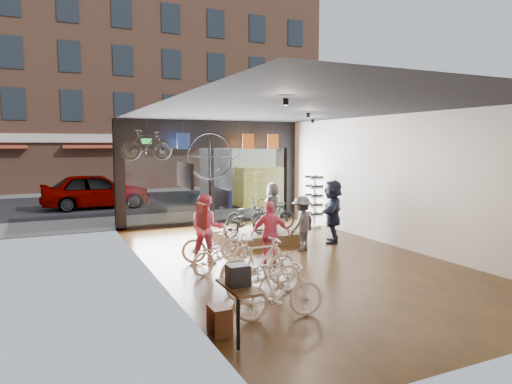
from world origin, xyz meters
TOP-DOWN VIEW (x-y plane):
  - ground_plane at (0.00, 0.00)m, footprint 7.00×12.00m
  - ceiling at (0.00, 0.00)m, footprint 7.00×12.00m
  - wall_left at (-3.52, 0.00)m, footprint 0.04×12.00m
  - wall_right at (3.52, 0.00)m, footprint 0.04×12.00m
  - wall_back at (0.00, -6.02)m, footprint 7.00×0.04m
  - storefront at (0.00, 6.00)m, footprint 7.00×0.26m
  - exit_sign at (-2.40, 5.88)m, footprint 0.35×0.06m
  - street_road at (0.00, 15.00)m, footprint 30.00×18.00m
  - sidewalk_near at (0.00, 7.20)m, footprint 30.00×2.40m
  - sidewalk_far at (0.00, 19.00)m, footprint 30.00×2.00m
  - opposite_building at (0.00, 21.50)m, footprint 26.00×5.00m
  - street_car at (-3.50, 12.00)m, footprint 4.78×1.92m
  - box_truck at (3.44, 11.00)m, footprint 2.30×6.90m
  - floor_bike_1 at (-2.15, -3.46)m, footprint 1.65×0.70m
  - floor_bike_2 at (-1.87, -2.31)m, footprint 1.71×0.71m
  - floor_bike_3 at (-1.73, -1.79)m, footprint 1.75×0.51m
  - floor_bike_4 at (-1.98, -0.40)m, footprint 1.76×0.94m
  - floor_bike_5 at (-1.90, 0.51)m, footprint 1.65×0.85m
  - display_platform at (0.19, 2.32)m, footprint 2.40×1.80m
  - display_bike_left at (-0.44, 1.83)m, footprint 1.68×0.93m
  - display_bike_mid at (0.71, 2.28)m, footprint 1.52×0.50m
  - display_bike_right at (-0.02, 2.77)m, footprint 1.87×1.31m
  - customer_1 at (-2.09, 0.46)m, footprint 0.98×0.85m
  - customer_2 at (-0.76, -0.39)m, footprint 1.01×0.73m
  - customer_3 at (0.76, 0.69)m, footprint 1.14×0.95m
  - customer_4 at (1.33, 3.55)m, footprint 0.95×0.80m
  - customer_5 at (2.17, 1.26)m, footprint 1.49×1.73m
  - sunglasses_rack at (2.95, 3.55)m, footprint 0.60×0.52m
  - wall_merch at (-3.38, -3.50)m, footprint 0.40×2.40m
  - penny_farthing at (-0.32, 4.26)m, footprint 1.96×0.06m
  - hung_bike at (-2.74, 4.20)m, footprint 1.59×0.47m
  - jersey_left at (-1.28, 5.20)m, footprint 0.45×0.03m
  - jersey_mid at (1.15, 5.20)m, footprint 0.45×0.03m
  - jersey_right at (2.17, 5.20)m, footprint 0.45×0.03m

SIDE VIEW (x-z plane):
  - ground_plane at x=0.00m, z-range -0.04..0.00m
  - street_road at x=0.00m, z-range -0.02..0.00m
  - sidewalk_near at x=0.00m, z-range 0.00..0.12m
  - sidewalk_far at x=0.00m, z-range 0.00..0.12m
  - display_platform at x=0.19m, z-range 0.00..0.30m
  - floor_bike_2 at x=-1.87m, z-range 0.00..0.87m
  - floor_bike_4 at x=-1.98m, z-range 0.00..0.88m
  - floor_bike_5 at x=-1.90m, z-range 0.00..0.95m
  - floor_bike_1 at x=-2.15m, z-range 0.00..0.96m
  - floor_bike_3 at x=-1.73m, z-range 0.00..1.05m
  - display_bike_left at x=-0.44m, z-range 0.30..1.14m
  - display_bike_mid at x=0.71m, z-range 0.30..1.20m
  - customer_3 at x=0.76m, z-range 0.00..1.53m
  - display_bike_right at x=-0.02m, z-range 0.30..1.23m
  - customer_2 at x=-0.76m, z-range 0.00..1.59m
  - street_car at x=-3.50m, z-range 0.00..1.63m
  - customer_4 at x=1.33m, z-range 0.00..1.66m
  - customer_1 at x=-2.09m, z-range 0.00..1.73m
  - sunglasses_rack at x=2.95m, z-range 0.00..1.87m
  - customer_5 at x=2.17m, z-range 0.00..1.89m
  - wall_merch at x=-3.38m, z-range 0.00..2.60m
  - box_truck at x=3.44m, z-range 0.00..2.72m
  - wall_left at x=-3.52m, z-range 0.00..3.80m
  - wall_right at x=3.52m, z-range 0.00..3.80m
  - wall_back at x=0.00m, z-range 0.00..3.80m
  - storefront at x=0.00m, z-range 0.00..3.80m
  - penny_farthing at x=-0.32m, z-range 1.71..3.29m
  - hung_bike at x=-2.74m, z-range 2.45..3.40m
  - exit_sign at x=-2.40m, z-range 2.96..3.14m
  - jersey_left at x=-1.28m, z-range 2.77..3.32m
  - jersey_mid at x=1.15m, z-range 2.77..3.32m
  - jersey_right at x=2.17m, z-range 2.77..3.32m
  - ceiling at x=0.00m, z-range 3.80..3.84m
  - opposite_building at x=0.00m, z-range 0.00..14.00m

